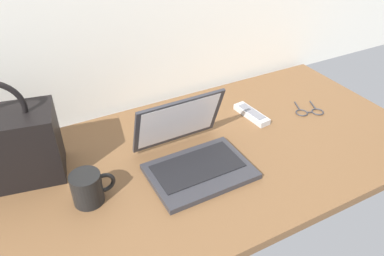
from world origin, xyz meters
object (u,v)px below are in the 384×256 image
(coffee_mug, at_px, (88,188))
(remote_control_far, at_px, (251,114))
(laptop, at_px, (192,153))
(eyeglasses, at_px, (309,112))
(remote_control_near, at_px, (183,116))
(handbag, at_px, (5,147))

(coffee_mug, xyz_separation_m, remote_control_far, (0.66, 0.14, -0.04))
(laptop, relative_size, eyeglasses, 2.40)
(remote_control_near, relative_size, handbag, 0.50)
(remote_control_near, bearing_deg, handbag, -175.46)
(remote_control_near, distance_m, remote_control_far, 0.26)
(coffee_mug, height_order, remote_control_near, coffee_mug)
(eyeglasses, height_order, handbag, handbag)
(coffee_mug, height_order, eyeglasses, coffee_mug)
(remote_control_near, bearing_deg, eyeglasses, -22.93)
(remote_control_near, height_order, handbag, handbag)
(coffee_mug, xyz_separation_m, remote_control_near, (0.42, 0.25, -0.04))
(coffee_mug, xyz_separation_m, handbag, (-0.18, 0.21, 0.07))
(laptop, relative_size, remote_control_near, 1.88)
(eyeglasses, xyz_separation_m, handbag, (-1.05, 0.14, 0.11))
(handbag, bearing_deg, coffee_mug, -49.51)
(remote_control_near, xyz_separation_m, remote_control_far, (0.24, -0.11, 0.00))
(remote_control_far, distance_m, handbag, 0.85)
(laptop, distance_m, eyeglasses, 0.55)
(laptop, bearing_deg, eyeglasses, 6.28)
(eyeglasses, bearing_deg, coffee_mug, -175.89)
(laptop, relative_size, handbag, 0.94)
(remote_control_far, distance_m, eyeglasses, 0.23)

